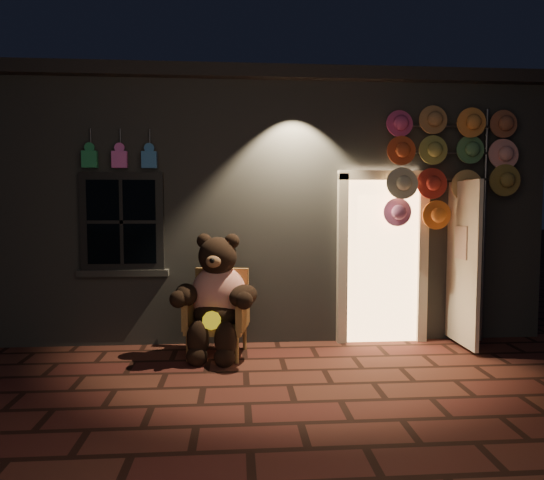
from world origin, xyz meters
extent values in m
plane|color=#51281F|center=(0.00, 0.00, 0.00)|extent=(60.00, 60.00, 0.00)
cube|color=slate|center=(0.00, 4.00, 1.65)|extent=(7.00, 5.00, 3.30)
cube|color=black|center=(0.00, 4.00, 3.38)|extent=(7.30, 5.30, 0.16)
cube|color=black|center=(-1.90, 1.46, 1.55)|extent=(1.00, 0.10, 1.20)
cube|color=black|center=(-1.90, 1.43, 1.55)|extent=(0.82, 0.06, 1.02)
cube|color=slate|center=(-1.90, 1.46, 0.92)|extent=(1.10, 0.14, 0.08)
cube|color=#EFB16B|center=(1.35, 1.48, 1.05)|extent=(0.92, 0.10, 2.10)
cube|color=beige|center=(0.83, 1.44, 1.05)|extent=(0.12, 0.12, 2.20)
cube|color=beige|center=(1.87, 1.44, 1.05)|extent=(0.12, 0.12, 2.20)
cube|color=beige|center=(1.35, 1.44, 2.13)|extent=(1.16, 0.12, 0.12)
cube|color=beige|center=(2.25, 1.10, 1.05)|extent=(0.05, 0.80, 2.00)
cube|color=#258B52|center=(-2.25, 1.38, 2.30)|extent=(0.18, 0.07, 0.20)
cylinder|color=#59595E|center=(-2.25, 1.44, 2.55)|extent=(0.02, 0.02, 0.25)
cube|color=#E65EC4|center=(-1.90, 1.38, 2.30)|extent=(0.18, 0.07, 0.20)
cylinder|color=#59595E|center=(-1.90, 1.44, 2.55)|extent=(0.02, 0.02, 0.25)
cube|color=#326EB1|center=(-1.55, 1.38, 2.30)|extent=(0.18, 0.07, 0.20)
cylinder|color=#59595E|center=(-1.55, 1.44, 2.55)|extent=(0.02, 0.02, 0.25)
cube|color=#A67B40|center=(-0.74, 1.01, 0.34)|extent=(0.75, 0.71, 0.09)
cube|color=#A67B40|center=(-0.68, 1.28, 0.67)|extent=(0.65, 0.19, 0.65)
cube|color=#A67B40|center=(-1.04, 1.05, 0.53)|extent=(0.18, 0.56, 0.37)
cube|color=#A67B40|center=(-0.44, 0.94, 0.53)|extent=(0.18, 0.56, 0.37)
cylinder|color=#A67B40|center=(-1.06, 0.81, 0.15)|extent=(0.05, 0.05, 0.30)
cylinder|color=#A67B40|center=(-0.51, 0.70, 0.15)|extent=(0.05, 0.05, 0.30)
cylinder|color=#A67B40|center=(-0.96, 1.32, 0.15)|extent=(0.05, 0.05, 0.30)
cylinder|color=#A67B40|center=(-0.42, 1.21, 0.15)|extent=(0.05, 0.05, 0.30)
ellipsoid|color=red|center=(-0.72, 1.06, 0.71)|extent=(0.75, 0.64, 0.69)
ellipsoid|color=black|center=(-0.73, 0.98, 0.51)|extent=(0.62, 0.55, 0.33)
sphere|color=black|center=(-0.73, 1.01, 1.16)|extent=(0.52, 0.52, 0.45)
sphere|color=black|center=(-0.88, 1.07, 1.34)|extent=(0.17, 0.17, 0.17)
sphere|color=black|center=(-0.56, 1.01, 1.34)|extent=(0.17, 0.17, 0.17)
ellipsoid|color=brown|center=(-0.76, 0.81, 1.13)|extent=(0.19, 0.15, 0.14)
ellipsoid|color=black|center=(-1.08, 0.91, 0.74)|extent=(0.32, 0.49, 0.25)
ellipsoid|color=black|center=(-0.43, 0.79, 0.74)|extent=(0.45, 0.52, 0.25)
ellipsoid|color=black|center=(-0.94, 0.73, 0.27)|extent=(0.25, 0.25, 0.43)
ellipsoid|color=black|center=(-0.63, 0.67, 0.27)|extent=(0.25, 0.25, 0.43)
sphere|color=black|center=(-0.95, 0.67, 0.10)|extent=(0.23, 0.23, 0.23)
sphere|color=black|center=(-0.64, 0.61, 0.10)|extent=(0.23, 0.23, 0.23)
cylinder|color=yellow|center=(-0.79, 0.70, 0.49)|extent=(0.23, 0.12, 0.21)
cylinder|color=#59595E|center=(2.65, 1.38, 1.48)|extent=(0.04, 0.04, 2.96)
cylinder|color=#59595E|center=(2.32, 1.36, 2.74)|extent=(1.31, 0.03, 0.03)
cylinder|color=#59595E|center=(2.32, 1.36, 2.41)|extent=(1.31, 0.03, 0.03)
cylinder|color=#59595E|center=(2.32, 1.36, 2.08)|extent=(1.31, 0.03, 0.03)
cylinder|color=#D04181|center=(1.50, 1.30, 2.79)|extent=(0.37, 0.11, 0.38)
cylinder|color=#B17C4B|center=(1.94, 1.27, 2.79)|extent=(0.37, 0.11, 0.38)
cylinder|color=#EA9140|center=(2.38, 1.24, 2.79)|extent=(0.37, 0.11, 0.38)
cylinder|color=#A15A3F|center=(2.81, 1.30, 2.79)|extent=(0.37, 0.11, 0.38)
cylinder|color=#CC4C26|center=(1.50, 1.27, 2.41)|extent=(0.37, 0.11, 0.38)
cylinder|color=#9B9C49|center=(1.94, 1.24, 2.41)|extent=(0.37, 0.11, 0.38)
cylinder|color=#4F8C58|center=(2.38, 1.30, 2.41)|extent=(0.37, 0.11, 0.38)
cylinder|color=pink|center=(2.81, 1.27, 2.41)|extent=(0.37, 0.11, 0.38)
cylinder|color=beige|center=(1.50, 1.24, 2.03)|extent=(0.37, 0.11, 0.38)
cylinder|color=#A82B23|center=(1.94, 1.30, 2.03)|extent=(0.37, 0.11, 0.38)
cylinder|color=#E0AD61|center=(2.38, 1.27, 2.03)|extent=(0.37, 0.11, 0.38)
cylinder|color=olive|center=(2.81, 1.24, 2.03)|extent=(0.37, 0.11, 0.38)
cylinder|color=#D171AB|center=(1.50, 1.30, 1.64)|extent=(0.37, 0.11, 0.38)
cylinder|color=orange|center=(1.94, 1.27, 1.64)|extent=(0.37, 0.11, 0.38)
camera|label=1|loc=(-0.51, -4.59, 1.74)|focal=32.00mm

